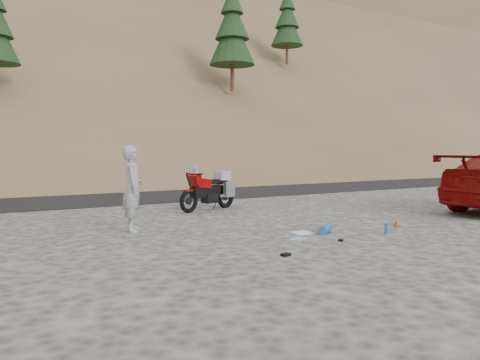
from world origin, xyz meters
The scene contains 12 objects.
ground centered at (0.00, 0.00, 0.00)m, with size 140.00×140.00×0.00m, color #403E3B.
road centered at (0.00, 9.00, 0.00)m, with size 120.00×7.00×0.05m, color black.
hillside centered at (-0.05, 40.88, 11.08)m, with size 120.00×73.00×46.72m.
motorcycle centered at (0.74, 3.37, 0.55)m, with size 2.07×1.06×1.29m.
man centered at (-2.22, 1.10, 0.00)m, with size 0.66×0.43×1.80m, color #9A9A9F.
gear_white_cloth centered at (0.69, -0.85, 0.01)m, with size 0.41×0.37×0.01m, color white.
gear_blue_mat centered at (1.09, -1.13, 0.09)m, with size 0.18×0.18×0.45m, color #1C5CA9.
gear_bottle centered at (2.13, -1.80, 0.11)m, with size 0.08×0.08×0.22m, color #1C5CA9.
gear_funnel centered at (3.00, -1.29, 0.08)m, with size 0.12×0.12×0.15m, color #AC2A0B.
gear_glove_a centered at (-0.81, -2.37, 0.02)m, with size 0.15×0.10×0.04m, color black.
gear_glove_b centered at (0.79, -1.91, 0.02)m, with size 0.11×0.08×0.04m, color black.
gear_blue_cloth centered at (0.22, -1.34, 0.01)m, with size 0.32×0.24×0.01m, color #87A1D1.
Camera 1 is at (-5.20, -8.40, 1.71)m, focal length 35.00 mm.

